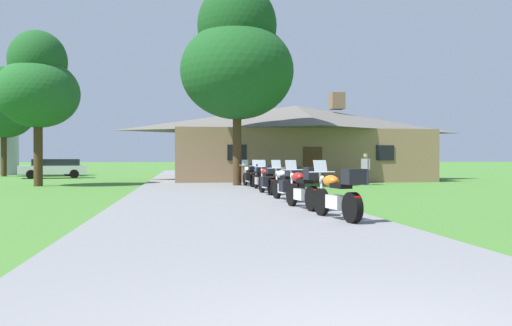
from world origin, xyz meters
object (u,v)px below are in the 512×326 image
motorcycle_red_fourth_in_row (268,180)px  motorcycle_blue_fifth_in_row (259,177)px  motorcycle_red_second_in_row (304,188)px  parked_red_sedan_far_left (53,168)px  motorcycle_orange_nearest_to_camera (339,194)px  parked_white_suv_far_left (54,168)px  tree_left_near (38,84)px  tree_left_far (4,106)px  tree_by_lodge_front (237,58)px  bystander_gray_shirt_near_lodge (366,167)px  motorcycle_silver_third_in_row (287,184)px  metal_silo_distant (0,129)px  motorcycle_white_farthest_in_row (250,175)px

motorcycle_red_fourth_in_row → motorcycle_blue_fifth_in_row: (0.09, 2.82, 0.01)m
motorcycle_red_second_in_row → parked_red_sedan_far_left: (-13.71, 30.05, 0.02)m
motorcycle_orange_nearest_to_camera → parked_white_suv_far_left: 30.30m
motorcycle_red_fourth_in_row → tree_left_near: (-10.51, 8.36, 4.63)m
tree_left_far → motorcycle_red_second_in_row: bearing=-59.7°
motorcycle_red_fourth_in_row → tree_by_lodge_front: size_ratio=0.20×
motorcycle_blue_fifth_in_row → motorcycle_orange_nearest_to_camera: bearing=-90.0°
motorcycle_red_fourth_in_row → motorcycle_blue_fifth_in_row: bearing=83.2°
bystander_gray_shirt_near_lodge → parked_white_suv_far_left: 22.77m
motorcycle_silver_third_in_row → tree_left_near: (-10.58, 11.39, 4.63)m
tree_left_far → parked_white_suv_far_left: size_ratio=1.82×
motorcycle_blue_fifth_in_row → metal_silo_distant: (-19.39, 26.00, 3.45)m
parked_white_suv_far_left → parked_red_sedan_far_left: parked_white_suv_far_left is taller
motorcycle_red_second_in_row → tree_left_far: bearing=111.8°
motorcycle_red_fourth_in_row → metal_silo_distant: size_ratio=0.26×
metal_silo_distant → tree_by_lodge_front: bearing=-49.6°
tree_by_lodge_front → parked_white_suv_far_left: tree_by_lodge_front is taller
tree_by_lodge_front → metal_silo_distant: 29.20m
motorcycle_red_second_in_row → bystander_gray_shirt_near_lodge: (6.59, 12.62, 0.33)m
parked_white_suv_far_left → motorcycle_white_farthest_in_row: bearing=-152.6°
metal_silo_distant → parked_white_suv_far_left: metal_silo_distant is taller
motorcycle_blue_fifth_in_row → bystander_gray_shirt_near_lodge: 7.69m
parked_white_suv_far_left → motorcycle_red_fourth_in_row: bearing=-161.4°
motorcycle_red_fourth_in_row → tree_left_near: size_ratio=0.26×
motorcycle_silver_third_in_row → metal_silo_distant: bearing=112.9°
tree_left_far → motorcycle_blue_fifth_in_row: bearing=-50.7°
motorcycle_red_fourth_in_row → bystander_gray_shirt_near_lodge: bearing=42.0°
motorcycle_red_fourth_in_row → motorcycle_blue_fifth_in_row: same height
motorcycle_red_fourth_in_row → motorcycle_red_second_in_row: bearing=-95.3°
tree_left_near → parked_white_suv_far_left: size_ratio=1.63×
motorcycle_white_farthest_in_row → tree_left_near: 11.94m
motorcycle_silver_third_in_row → tree_left_near: size_ratio=0.26×
motorcycle_blue_fifth_in_row → tree_left_far: size_ratio=0.23×
motorcycle_red_second_in_row → motorcycle_silver_third_in_row: bearing=79.2°
metal_silo_distant → motorcycle_white_farthest_in_row: bearing=-50.5°
motorcycle_silver_third_in_row → tree_left_near: 16.22m
motorcycle_blue_fifth_in_row → tree_left_far: tree_left_far is taller
tree_by_lodge_front → parked_red_sedan_far_left: (-13.32, 17.76, -5.90)m
motorcycle_blue_fifth_in_row → tree_left_near: bearing=152.1°
motorcycle_orange_nearest_to_camera → bystander_gray_shirt_near_lodge: bearing=56.9°
motorcycle_red_fourth_in_row → motorcycle_white_farthest_in_row: same height
motorcycle_silver_third_in_row → motorcycle_red_second_in_row: bearing=-100.7°
motorcycle_silver_third_in_row → parked_white_suv_far_left: 25.80m
motorcycle_orange_nearest_to_camera → motorcycle_red_fourth_in_row: (-0.15, 8.03, -0.01)m
motorcycle_orange_nearest_to_camera → metal_silo_distant: size_ratio=0.26×
bystander_gray_shirt_near_lodge → tree_left_far: size_ratio=0.19×
motorcycle_silver_third_in_row → metal_silo_distant: 37.43m
motorcycle_red_second_in_row → bystander_gray_shirt_near_lodge: size_ratio=1.23×
motorcycle_white_farthest_in_row → motorcycle_silver_third_in_row: bearing=-97.2°
motorcycle_orange_nearest_to_camera → motorcycle_white_farthest_in_row: 13.35m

